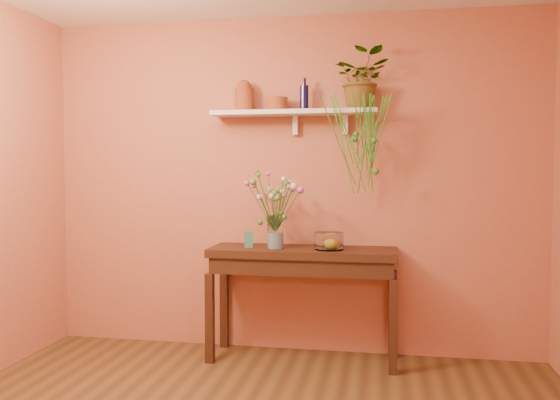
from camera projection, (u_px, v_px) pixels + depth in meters
room at (221, 196)px, 2.65m from camera, size 4.04×4.04×2.70m
sideboard at (303, 264)px, 4.38m from camera, size 1.43×0.46×0.87m
wall_shelf at (295, 113)px, 4.45m from camera, size 1.30×0.24×0.19m
terracotta_jug at (244, 97)px, 4.53m from camera, size 0.19×0.19×0.25m
terracotta_pot at (277, 104)px, 4.48m from camera, size 0.22×0.22×0.10m
blue_bottle at (304, 97)px, 4.44m from camera, size 0.09×0.09×0.25m
spider_plant at (362, 80)px, 4.36m from camera, size 0.44×0.39×0.45m
plant_fronds at (363, 139)px, 4.22m from camera, size 0.52×0.30×0.74m
glass_vase at (275, 234)px, 4.36m from camera, size 0.12×0.12×0.26m
bouquet at (275, 196)px, 4.34m from camera, size 0.45×0.51×0.47m
glass_bowl at (329, 242)px, 4.28m from camera, size 0.22×0.22×0.13m
lemon at (331, 244)px, 4.27m from camera, size 0.08×0.08×0.08m
carton at (249, 239)px, 4.41m from camera, size 0.08×0.07×0.13m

